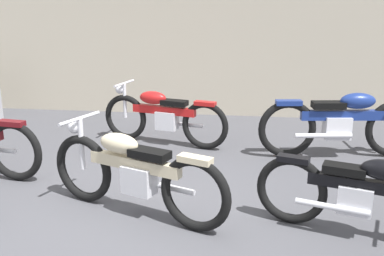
% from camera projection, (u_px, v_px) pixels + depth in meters
% --- Properties ---
extents(ground_plane, '(40.00, 40.00, 0.00)m').
position_uv_depth(ground_plane, '(122.00, 214.00, 4.51)').
color(ground_plane, '#47474C').
extents(building_wall, '(18.00, 0.30, 3.47)m').
position_uv_depth(building_wall, '(183.00, 19.00, 8.11)').
color(building_wall, '#B2A893').
rests_on(building_wall, ground_plane).
extents(motorcycle_blue, '(2.23, 0.66, 1.00)m').
position_uv_depth(motorcycle_blue, '(343.00, 123.00, 6.03)').
color(motorcycle_blue, black).
rests_on(motorcycle_blue, ground_plane).
extents(motorcycle_red, '(1.95, 0.71, 0.89)m').
position_uv_depth(motorcycle_red, '(163.00, 116.00, 6.59)').
color(motorcycle_red, black).
rests_on(motorcycle_red, ground_plane).
extents(motorcycle_black, '(1.86, 0.78, 0.86)m').
position_uv_depth(motorcycle_black, '(364.00, 194.00, 3.97)').
color(motorcycle_black, black).
rests_on(motorcycle_black, ground_plane).
extents(motorcycle_cream, '(1.96, 0.94, 0.93)m').
position_uv_depth(motorcycle_cream, '(134.00, 172.00, 4.40)').
color(motorcycle_cream, black).
rests_on(motorcycle_cream, ground_plane).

